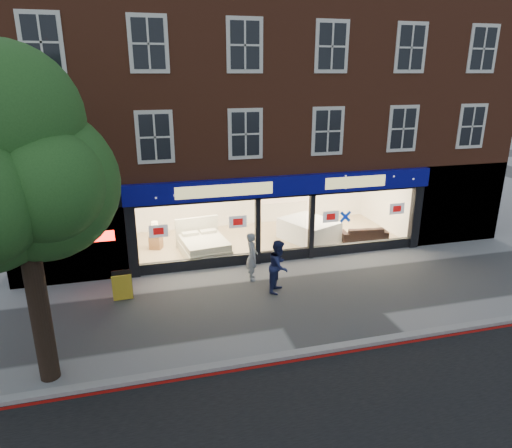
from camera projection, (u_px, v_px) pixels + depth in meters
name	position (u px, v px, depth m)	size (l,w,h in m)	color
ground	(314.00, 296.00, 14.54)	(120.00, 120.00, 0.00)	gray
kerb_line	(360.00, 350.00, 11.70)	(60.00, 0.10, 0.01)	#8C0A07
kerb_stone	(356.00, 344.00, 11.86)	(60.00, 0.25, 0.12)	gray
showroom_floor	(268.00, 239.00, 19.34)	(11.00, 4.50, 0.10)	tan
building	(257.00, 75.00, 18.78)	(19.00, 8.26, 10.30)	brown
street_tree	(12.00, 169.00, 9.10)	(4.00, 3.20, 6.60)	black
display_bed	(203.00, 245.00, 17.67)	(1.96, 2.29, 1.18)	beige
bedside_table	(156.00, 242.00, 18.14)	(0.45, 0.45, 0.55)	brown
mattress_stack	(309.00, 230.00, 19.03)	(2.43, 2.67, 0.85)	silver
sofa	(363.00, 233.00, 19.07)	(1.94, 0.76, 0.57)	black
a_board	(122.00, 286.00, 14.16)	(0.61, 0.39, 0.93)	yellow
pedestrian_grey	(252.00, 256.00, 15.47)	(0.62, 0.40, 1.69)	#94979B
pedestrian_blue	(279.00, 266.00, 14.63)	(0.85, 0.66, 1.74)	#1B224D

